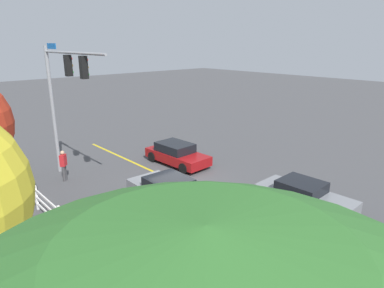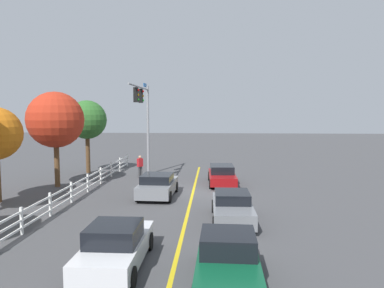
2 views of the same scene
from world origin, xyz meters
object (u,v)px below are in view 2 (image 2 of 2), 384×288
object	(u,v)px
car_3	(222,175)
tree_2	(87,120)
car_4	(232,207)
pedestrian	(140,165)
car_0	(116,246)
car_1	(158,185)
tree_0	(55,120)
car_2	(228,261)

from	to	relation	value
car_3	tree_2	xyz separation A→B (m)	(3.95, 10.85, 3.68)
car_4	pedestrian	world-z (taller)	pedestrian
car_0	tree_2	bearing A→B (deg)	22.07
car_1	tree_0	distance (m)	8.46
car_4	pedestrian	xyz separation A→B (m)	(10.52, 6.44, 0.28)
car_2	car_0	bearing A→B (deg)	-103.87
tree_0	tree_2	bearing A→B (deg)	-1.93
car_0	car_1	world-z (taller)	car_0
car_2	tree_0	bearing A→B (deg)	-138.77
car_1	car_4	bearing A→B (deg)	-135.33
car_0	car_3	xyz separation A→B (m)	(13.55, -3.75, -0.04)
car_0	car_2	bearing A→B (deg)	-105.30
tree_2	car_4	bearing A→B (deg)	-138.09
car_1	car_0	bearing A→B (deg)	-177.25
car_1	car_3	xyz separation A→B (m)	(3.94, -3.88, -0.03)
car_2	tree_0	distance (m)	17.39
car_2	pedestrian	xyz separation A→B (m)	(16.61, 6.00, 0.23)
car_3	tree_2	size ratio (longest dim) A/B	0.72
car_4	tree_0	bearing A→B (deg)	-122.42
car_2	car_3	distance (m)	14.53
tree_0	car_2	bearing A→B (deg)	-140.19
car_1	tree_0	size ratio (longest dim) A/B	0.63
car_1	car_3	bearing A→B (deg)	-42.58
car_1	car_4	size ratio (longest dim) A/B	0.94
car_1	tree_2	bearing A→B (deg)	43.45
car_2	tree_2	bearing A→B (deg)	-148.55
car_2	car_3	world-z (taller)	car_2
tree_2	tree_0	bearing A→B (deg)	178.07
car_4	tree_2	world-z (taller)	tree_2
car_0	car_1	bearing A→B (deg)	0.75
car_3	car_4	bearing A→B (deg)	-0.34
car_3	pedestrian	distance (m)	6.52
pedestrian	tree_2	xyz separation A→B (m)	(1.87, 4.69, 3.39)
car_4	tree_0	size ratio (longest dim) A/B	0.67
car_0	tree_0	world-z (taller)	tree_0
car_2	car_4	world-z (taller)	car_2
tree_0	car_4	bearing A→B (deg)	-121.57
car_0	car_2	xyz separation A→B (m)	(-0.98, -3.58, 0.01)
pedestrian	car_3	bearing A→B (deg)	24.18
car_0	car_3	bearing A→B (deg)	-15.49
car_4	tree_0	distance (m)	13.81
car_1	car_2	bearing A→B (deg)	-158.71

